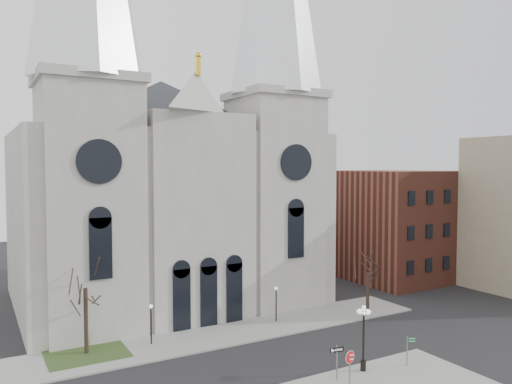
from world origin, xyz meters
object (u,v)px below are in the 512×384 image
globe_lamp (364,330)px  one_way_sign (337,357)px  street_name_sign (408,348)px  stop_sign (350,361)px

globe_lamp → one_way_sign: size_ratio=2.01×
street_name_sign → stop_sign: bearing=-150.2°
one_way_sign → street_name_sign: (6.00, -0.72, -0.29)m
stop_sign → one_way_sign: size_ratio=1.07×
stop_sign → one_way_sign: 1.43m
stop_sign → street_name_sign: size_ratio=1.16×
one_way_sign → street_name_sign: one_way_sign is taller
stop_sign → one_way_sign: (0.07, 1.42, -0.21)m
globe_lamp → street_name_sign: (3.45, -0.93, -1.68)m
globe_lamp → stop_sign: bearing=-148.2°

